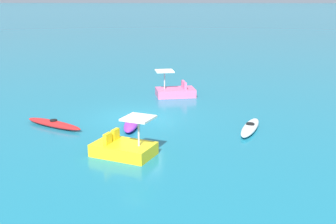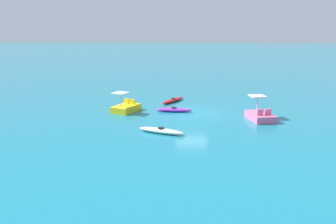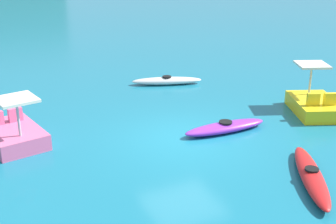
# 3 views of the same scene
# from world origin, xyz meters

# --- Properties ---
(ground_plane) EXTENTS (600.00, 600.00, 0.00)m
(ground_plane) POSITION_xyz_m (0.00, 0.00, 0.00)
(ground_plane) COLOR #19728C
(kayak_purple) EXTENTS (2.98, 0.75, 0.37)m
(kayak_purple) POSITION_xyz_m (1.48, -0.16, 0.16)
(kayak_purple) COLOR purple
(kayak_purple) RESTS_ON ground_plane
(kayak_white) EXTENTS (3.11, 1.64, 0.37)m
(kayak_white) POSITION_xyz_m (2.06, 5.53, 0.16)
(kayak_white) COLOR white
(kayak_white) RESTS_ON ground_plane
(kayak_red) EXTENTS (2.25, 3.29, 0.37)m
(kayak_red) POSITION_xyz_m (1.71, -3.95, 0.16)
(kayak_red) COLOR red
(kayak_red) RESTS_ON ground_plane
(pedal_boat_yellow) EXTENTS (2.31, 2.79, 1.68)m
(pedal_boat_yellow) POSITION_xyz_m (5.40, -0.05, 0.34)
(pedal_boat_yellow) COLOR yellow
(pedal_boat_yellow) RESTS_ON ground_plane
(pedal_boat_pink) EXTENTS (1.92, 2.65, 1.68)m
(pedal_boat_pink) POSITION_xyz_m (-4.96, 1.92, 0.34)
(pedal_boat_pink) COLOR pink
(pedal_boat_pink) RESTS_ON ground_plane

